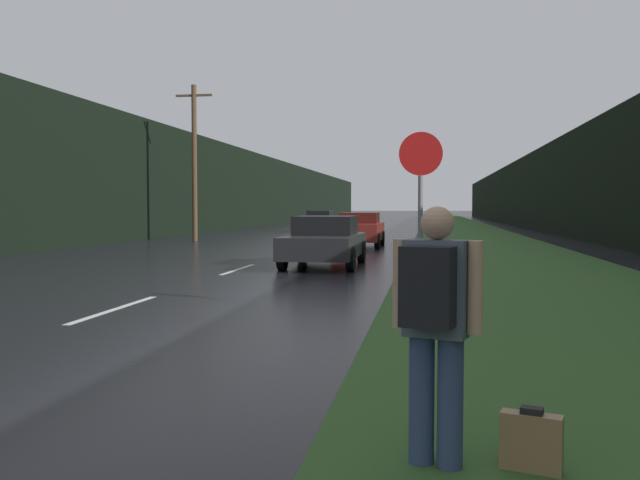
# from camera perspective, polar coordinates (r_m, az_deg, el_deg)

# --- Properties ---
(grass_verge) EXTENTS (6.00, 240.00, 0.02)m
(grass_verge) POSITION_cam_1_polar(r_m,az_deg,el_deg) (41.58, 12.32, 0.49)
(grass_verge) COLOR #2D5123
(grass_verge) RESTS_ON ground_plane
(lane_stripe_b) EXTENTS (0.12, 3.00, 0.01)m
(lane_stripe_b) POSITION_cam_1_polar(r_m,az_deg,el_deg) (11.35, -16.83, -5.57)
(lane_stripe_b) COLOR silver
(lane_stripe_b) RESTS_ON ground_plane
(lane_stripe_c) EXTENTS (0.12, 3.00, 0.01)m
(lane_stripe_c) POSITION_cam_1_polar(r_m,az_deg,el_deg) (17.86, -6.90, -2.46)
(lane_stripe_c) COLOR silver
(lane_stripe_c) RESTS_ON ground_plane
(lane_stripe_d) EXTENTS (0.12, 3.00, 0.01)m
(lane_stripe_d) POSITION_cam_1_polar(r_m,az_deg,el_deg) (24.64, -2.36, -1.00)
(lane_stripe_d) COLOR silver
(lane_stripe_d) RESTS_ON ground_plane
(treeline_far_side) EXTENTS (2.00, 140.00, 6.10)m
(treeline_far_side) POSITION_cam_1_polar(r_m,az_deg,el_deg) (53.69, -7.12, 4.28)
(treeline_far_side) COLOR black
(treeline_far_side) RESTS_ON ground_plane
(treeline_near_side) EXTENTS (2.00, 140.00, 5.63)m
(treeline_near_side) POSITION_cam_1_polar(r_m,az_deg,el_deg) (52.15, 18.38, 3.95)
(treeline_near_side) COLOR black
(treeline_near_side) RESTS_ON ground_plane
(utility_pole_far) EXTENTS (1.80, 0.24, 7.48)m
(utility_pole_far) POSITION_cam_1_polar(r_m,az_deg,el_deg) (33.32, -10.53, 6.59)
(utility_pole_far) COLOR #4C3823
(utility_pole_far) RESTS_ON ground_plane
(stop_sign) EXTENTS (0.64, 0.07, 2.73)m
(stop_sign) POSITION_cam_1_polar(r_m,az_deg,el_deg) (10.03, 8.45, 2.86)
(stop_sign) COLOR slate
(stop_sign) RESTS_ON ground_plane
(hitchhiker_with_backpack) EXTENTS (0.55, 0.48, 1.63)m
(hitchhiker_with_backpack) POSITION_cam_1_polar(r_m,az_deg,el_deg) (4.23, 9.64, -6.61)
(hitchhiker_with_backpack) COLOR navy
(hitchhiker_with_backpack) RESTS_ON ground_plane
(suitcase) EXTENTS (0.38, 0.22, 0.41)m
(suitcase) POSITION_cam_1_polar(r_m,az_deg,el_deg) (4.50, 17.36, -16.00)
(suitcase) COLOR olive
(suitcase) RESTS_ON ground_plane
(car_passing_near) EXTENTS (1.97, 4.44, 1.38)m
(car_passing_near) POSITION_cam_1_polar(r_m,az_deg,el_deg) (18.67, 0.41, -0.08)
(car_passing_near) COLOR black
(car_passing_near) RESTS_ON ground_plane
(car_passing_far) EXTENTS (1.89, 4.16, 1.41)m
(car_passing_far) POSITION_cam_1_polar(r_m,az_deg,el_deg) (27.74, 3.32, 0.89)
(car_passing_far) COLOR maroon
(car_passing_far) RESTS_ON ground_plane
(car_oncoming) EXTENTS (1.86, 4.08, 1.42)m
(car_oncoming) POSITION_cam_1_polar(r_m,az_deg,el_deg) (43.97, 0.05, 1.58)
(car_oncoming) COLOR black
(car_oncoming) RESTS_ON ground_plane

